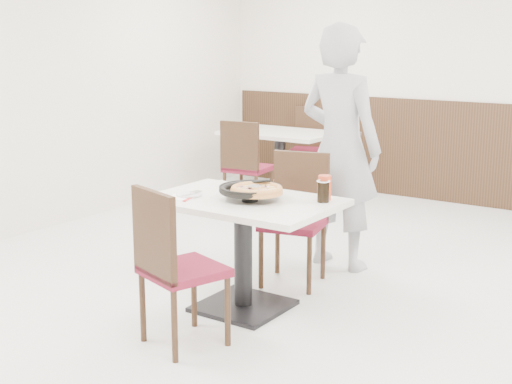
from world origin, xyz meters
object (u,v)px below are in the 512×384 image
Objects in this scene: chair_near at (184,267)px; cola_glass at (323,192)px; diner_person at (340,148)px; bg_chair_left_far at (310,149)px; side_plate at (189,195)px; chair_far at (293,221)px; pizza_pan at (250,193)px; red_cup at (325,188)px; pizza at (257,192)px; bg_table_left at (280,165)px; bg_chair_left_near at (248,166)px; main_table at (243,254)px.

chair_near is 1.02m from cola_glass.
bg_chair_left_far is (-1.65, 2.41, -0.46)m from diner_person.
bg_chair_left_far is at bearing 128.82° from chair_near.
side_plate is at bearing 89.76° from bg_chair_left_far.
pizza_pan is (0.03, -0.59, 0.32)m from chair_far.
chair_far is 0.65m from red_cup.
red_cup is 0.17× the size of bg_chair_left_far.
cola_glass is (0.46, -0.39, 0.34)m from chair_far.
chair_near and bg_chair_left_far have the same top height.
chair_near is 0.74m from pizza.
bg_table_left is (-1.60, 3.58, -0.10)m from chair_near.
pizza is at bearing -7.67° from pizza_pan.
chair_far is at bearing -54.08° from bg_chair_left_near.
pizza_pan is 1.16m from diner_person.
chair_far is (0.02, 0.60, 0.10)m from main_table.
bg_chair_left_near reaches higher than pizza_pan.
pizza is at bearing 17.10° from side_plate.
bg_chair_left_near is (-1.51, 2.24, 0.10)m from main_table.
bg_chair_left_near and bg_chair_left_far have the same top height.
side_plate is 0.17× the size of bg_chair_left_near.
red_cup is at bearing 116.91° from diner_person.
pizza_pan is at bearing -154.73° from cola_glass.
chair_near is at bearing 93.21° from diner_person.
bg_chair_left_near is 1.00× the size of bg_chair_left_far.
bg_table_left is (-1.56, 2.93, 0.00)m from main_table.
chair_near is 0.70m from side_plate.
main_table is 1.26× the size of chair_far.
cola_glass is 0.06m from red_cup.
side_plate is at bearing -68.31° from bg_table_left.
bg_chair_left_far is at bearing 108.10° from side_plate.
chair_far is 0.51× the size of diner_person.
side_plate is 3.32m from bg_table_left.
cola_glass is 0.07× the size of diner_person.
pizza is at bearing 84.99° from chair_far.
diner_person reaches higher than chair_far.
pizza_pan reaches higher than main_table.
bg_chair_left_far is at bearing -50.65° from diner_person.
cola_glass is at bearing -70.15° from red_cup.
diner_person is at bearing -46.87° from bg_table_left.
pizza_pan is 0.06m from pizza.
red_cup is 3.37m from bg_table_left.
pizza_pan is 3.92m from bg_chair_left_far.
diner_person is 1.98m from bg_chair_left_near.
pizza is at bearing -60.35° from bg_table_left.
main_table is at bearing -177.38° from pizza.
side_plate is 0.14× the size of bg_table_left.
main_table is 1.26× the size of bg_chair_left_near.
side_plate is at bearing -158.85° from main_table.
chair_far is 2.23m from bg_chair_left_near.
bg_table_left is at bearing 71.12° from bg_chair_left_far.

